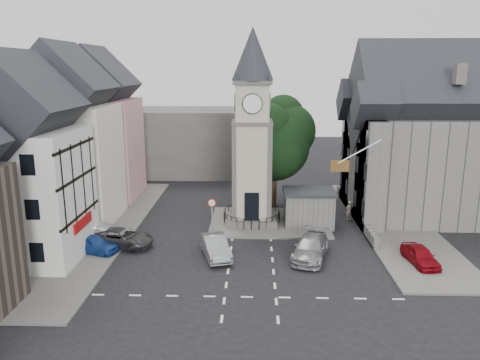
{
  "coord_description": "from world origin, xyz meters",
  "views": [
    {
      "loc": [
        0.17,
        -30.47,
        13.08
      ],
      "look_at": [
        -0.92,
        5.0,
        4.52
      ],
      "focal_mm": 35.0,
      "sensor_mm": 36.0,
      "label": 1
    }
  ],
  "objects_px": {
    "stone_shelter": "(309,208)",
    "pedestrian": "(349,210)",
    "clock_tower": "(252,129)",
    "car_west_blue": "(92,244)",
    "car_east_red": "(420,256)"
  },
  "relations": [
    {
      "from": "stone_shelter",
      "to": "pedestrian",
      "type": "bearing_deg",
      "value": 23.5
    },
    {
      "from": "clock_tower",
      "to": "stone_shelter",
      "type": "bearing_deg",
      "value": -5.84
    },
    {
      "from": "pedestrian",
      "to": "car_west_blue",
      "type": "bearing_deg",
      "value": -3.66
    },
    {
      "from": "clock_tower",
      "to": "car_west_blue",
      "type": "distance_m",
      "value": 15.44
    },
    {
      "from": "pedestrian",
      "to": "clock_tower",
      "type": "bearing_deg",
      "value": -18.51
    },
    {
      "from": "clock_tower",
      "to": "car_east_red",
      "type": "bearing_deg",
      "value": -36.36
    },
    {
      "from": "stone_shelter",
      "to": "car_east_red",
      "type": "bearing_deg",
      "value": -49.97
    },
    {
      "from": "car_east_red",
      "to": "pedestrian",
      "type": "xyz_separation_m",
      "value": [
        -2.96,
        9.6,
        0.19
      ]
    },
    {
      "from": "car_east_red",
      "to": "car_west_blue",
      "type": "bearing_deg",
      "value": 170.12
    },
    {
      "from": "car_east_red",
      "to": "clock_tower",
      "type": "bearing_deg",
      "value": 137.08
    },
    {
      "from": "stone_shelter",
      "to": "car_west_blue",
      "type": "bearing_deg",
      "value": -157.83
    },
    {
      "from": "car_east_red",
      "to": "pedestrian",
      "type": "height_order",
      "value": "pedestrian"
    },
    {
      "from": "car_west_blue",
      "to": "car_east_red",
      "type": "bearing_deg",
      "value": -76.33
    },
    {
      "from": "stone_shelter",
      "to": "car_west_blue",
      "type": "relative_size",
      "value": 1.08
    },
    {
      "from": "clock_tower",
      "to": "car_east_red",
      "type": "relative_size",
      "value": 4.27
    }
  ]
}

